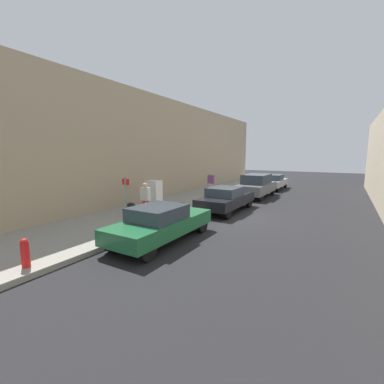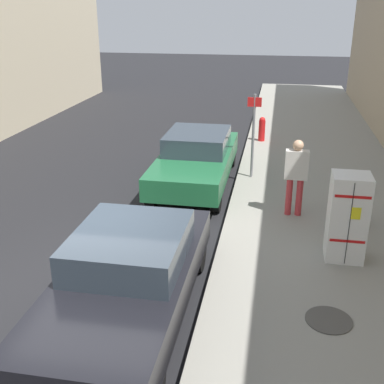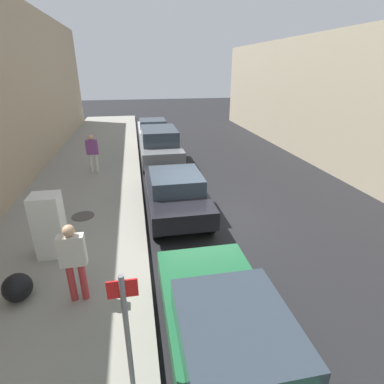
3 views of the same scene
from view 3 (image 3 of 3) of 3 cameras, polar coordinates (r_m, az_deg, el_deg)
name	(u,v)px [view 3 (image 3 of 3)]	position (r m, az deg, el deg)	size (l,w,h in m)	color
ground_plane	(201,218)	(9.88, 1.72, -5.01)	(80.00, 80.00, 0.00)	black
sidewalk_slab	(71,227)	(9.88, -22.04, -6.24)	(4.46, 44.00, 0.18)	gray
discarded_refrigerator	(49,225)	(8.19, -25.53, -5.77)	(0.67, 0.62, 1.63)	white
manhole_cover	(83,216)	(10.22, -20.06, -4.32)	(0.70, 0.70, 0.02)	#47443F
street_sign_post	(128,339)	(4.26, -12.11, -25.67)	(0.36, 0.07, 2.24)	slate
trash_bag	(17,287)	(7.28, -30.31, -15.42)	(0.58, 0.58, 0.58)	black
pedestrian_walking_far	(73,258)	(6.36, -21.67, -11.57)	(0.50, 0.23, 1.72)	#B73338
pedestrian_standing_near	(92,151)	(14.01, -18.44, 7.45)	(0.50, 0.23, 1.72)	beige
parked_sedan_green	(230,342)	(5.13, 7.28, -26.53)	(1.81, 4.65, 1.39)	#1E6038
parked_sedan_dark	(175,191)	(10.09, -3.21, 0.28)	(1.86, 4.61, 1.42)	black
parked_suv_gray	(160,145)	(15.55, -6.19, 8.88)	(1.94, 4.69, 1.76)	slate
parked_sedan_silver	(153,129)	(20.69, -7.48, 11.77)	(1.89, 4.49, 1.40)	silver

